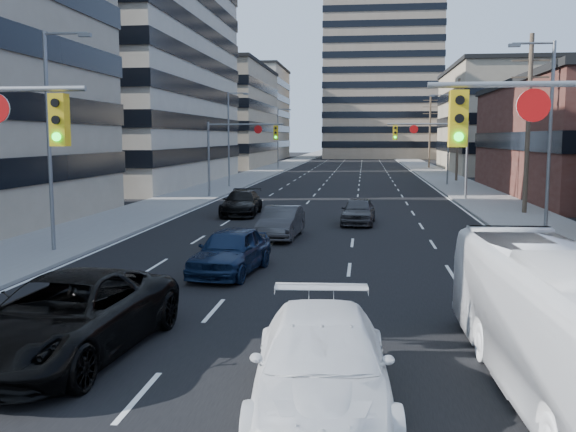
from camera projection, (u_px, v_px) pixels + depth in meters
The scene contains 26 objects.
road_surface at pixel (353, 160), 133.87m from camera, with size 18.00×300.00×0.02m, color black.
sidewalk_left at pixel (299, 160), 135.21m from camera, with size 5.00×300.00×0.15m, color slate.
sidewalk_right at pixel (409, 160), 132.51m from camera, with size 5.00×300.00×0.15m, color slate.
office_left_mid at pixel (81, 48), 66.33m from camera, with size 26.00×34.00×28.00m, color #ADA089.
office_left_far at pixel (205, 118), 106.14m from camera, with size 20.00×30.00×16.00m, color gray.
office_right_far at pixel (530, 121), 88.69m from camera, with size 22.00×28.00×14.00m, color gray.
apartment_tower at pixel (382, 33), 149.34m from camera, with size 26.00×26.00×58.00m, color gray.
bg_block_left at pixel (231, 114), 145.78m from camera, with size 24.00×24.00×20.00m, color #ADA089.
bg_block_right at pixel (513, 131), 129.39m from camera, with size 22.00×22.00×12.00m, color gray.
signal_far_left at pixel (237, 144), 50.46m from camera, with size 6.09×0.33×6.00m.
signal_far_right at pixel (436, 144), 48.66m from camera, with size 6.09×0.33×6.00m.
utility_pole_block at pixel (528, 121), 39.09m from camera, with size 2.20×0.28×11.00m.
utility_pole_midblock at pixel (458, 128), 68.66m from camera, with size 2.20×0.28×11.00m.
utility_pole_distant at pixel (430, 131), 98.22m from camera, with size 2.20×0.28×11.00m.
streetlight_left_near at pixel (52, 131), 26.05m from camera, with size 2.03×0.22×9.00m.
streetlight_left_mid at pixel (230, 135), 60.54m from camera, with size 2.03×0.22×9.00m.
streetlight_left_far at pixel (279, 136), 95.04m from camera, with size 2.03×0.22×9.00m.
streetlight_right_near at pixel (546, 131), 28.55m from camera, with size 2.03×0.22×9.00m.
streetlight_right_far at pixel (447, 135), 63.05m from camera, with size 2.03×0.22×9.00m.
black_pickup at pixel (67, 317), 13.98m from camera, with size 2.99×6.47×1.80m, color black.
white_van at pixel (322, 365), 11.17m from camera, with size 2.39×5.87×1.70m, color white.
transit_bus at pixel (567, 327), 11.65m from camera, with size 2.30×9.85×2.74m, color white.
sedan_blue at pixel (231, 251), 22.55m from camera, with size 1.94×4.83×1.65m, color #0E1C38.
sedan_grey_center at pixel (281, 223), 30.47m from camera, with size 1.61×4.62×1.52m, color #323234.
sedan_black_far at pixel (242, 203), 39.50m from camera, with size 2.14×5.27×1.53m, color black.
sedan_grey_right at pixel (358, 211), 35.43m from camera, with size 1.76×4.37×1.49m, color #39393C.
Camera 1 is at (2.29, -4.96, 4.79)m, focal length 40.00 mm.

